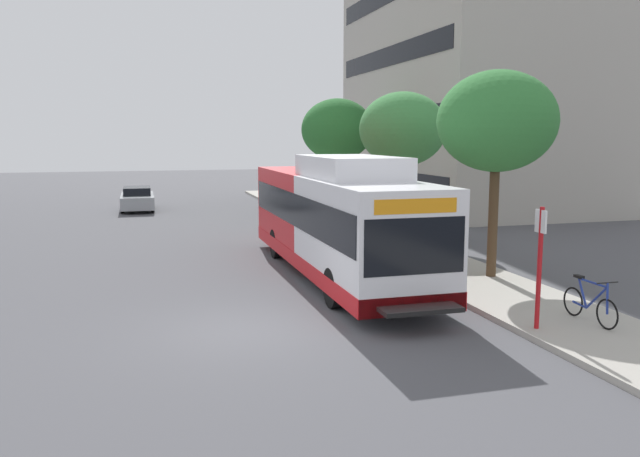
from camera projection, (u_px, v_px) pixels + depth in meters
ground_plane at (208, 261)px, 21.53m from camera, size 120.00×120.00×0.00m
sidewalk_curb at (422, 259)px, 21.52m from camera, size 3.00×56.00×0.14m
transit_bus at (336, 220)px, 19.07m from camera, size 2.58×12.25×3.65m
bus_stop_sign_pole at (540, 259)px, 13.30m from camera, size 0.10×0.36×2.60m
bicycle_parked at (590, 304)px, 13.90m from camera, size 0.52×1.76×1.02m
street_tree_near_stop at (497, 122)px, 17.97m from camera, size 3.37×3.37×5.91m
street_tree_mid_block at (403, 129)px, 25.13m from camera, size 3.44×3.44×5.80m
street_tree_far_block at (337, 130)px, 33.08m from camera, size 3.76×3.76×6.01m
parked_car_far_lane at (137, 199)px, 36.33m from camera, size 1.80×4.50×1.33m
lattice_comm_tower at (368, 80)px, 53.20m from camera, size 1.10×1.10×26.82m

